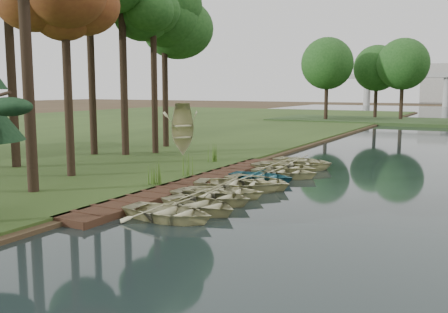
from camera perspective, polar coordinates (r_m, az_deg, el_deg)
The scene contains 23 objects.
ground at distance 22.57m, azimuth 0.12°, elevation -3.84°, with size 300.00×300.00×0.00m, color #3D2F1D.
boardwalk at distance 23.32m, azimuth -3.35°, elevation -3.10°, with size 1.60×16.00×0.30m, color #362015.
far_trees at distance 69.77m, azimuth 23.75°, elevation 8.65°, with size 45.60×5.60×8.80m.
building_b at distance 165.24m, azimuth 23.06°, elevation 7.64°, with size 8.00×8.00×12.00m, color #A5A5A0.
rowboat_0 at distance 17.33m, azimuth -6.34°, elevation -6.09°, with size 2.45×3.43×0.71m, color #BEBC8A.
rowboat_1 at distance 18.41m, azimuth -2.83°, elevation -5.25°, with size 2.39×3.34×0.69m, color #BEBC8A.
rowboat_2 at distance 19.76m, azimuth -1.44°, elevation -4.29°, with size 2.51×3.52×0.73m, color #BEBC8A.
rowboat_3 at distance 20.60m, azimuth -0.00°, elevation -3.85°, with size 2.38×3.33×0.69m, color #BEBC8A.
rowboat_4 at distance 22.00m, azimuth 1.64°, elevation -2.96°, with size 2.76×3.86×0.80m, color #BEBC8A.
rowboat_5 at distance 22.97m, azimuth 3.94°, elevation -2.61°, with size 2.49×3.49×0.72m, color #BEBC8A.
rowboat_6 at distance 24.29m, azimuth 4.32°, elevation -2.12°, with size 2.30×3.22×0.67m, color #2A6B77.
rowboat_7 at distance 25.62m, azimuth 6.94°, elevation -1.60°, with size 2.42×3.39×0.70m, color #BEBC8A.
rowboat_8 at distance 27.01m, azimuth 6.87°, elevation -1.04°, with size 2.65×3.71×0.77m, color #BEBC8A.
rowboat_9 at distance 27.98m, azimuth 8.27°, elevation -0.73°, with size 2.78×3.89×0.81m, color #BEBC8A.
rowboat_10 at distance 29.25m, azimuth 9.05°, elevation -0.42°, with size 2.61×3.66×0.76m, color #BEBC8A.
stored_rowboat at distance 32.08m, azimuth -4.81°, elevation 0.75°, with size 2.38×3.34×0.69m, color #BEBC8A.
tree_2 at distance 25.59m, azimuth -17.76°, elevation 15.62°, with size 3.98×3.98×9.68m.
tree_4 at distance 33.59m, azimuth -8.10°, elevation 14.80°, with size 3.72×3.72×10.12m.
tree_6 at distance 37.40m, azimuth -6.87°, elevation 15.53°, with size 5.18×5.18×11.61m.
reeds_0 at distance 22.57m, azimuth -7.90°, elevation -2.01°, with size 0.60×0.60×0.88m, color #3F661E.
reeds_1 at distance 22.49m, azimuth -7.61°, elevation -1.93°, with size 0.60×0.60×0.96m, color #3F661E.
reeds_2 at distance 24.49m, azimuth -4.24°, elevation -0.89°, with size 0.60×0.60×1.13m, color #3F661E.
reeds_3 at distance 29.11m, azimuth -1.27°, elevation 0.51°, with size 0.60×0.60×1.14m, color #3F661E.
Camera 1 is at (10.40, -19.51, 4.53)m, focal length 40.00 mm.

